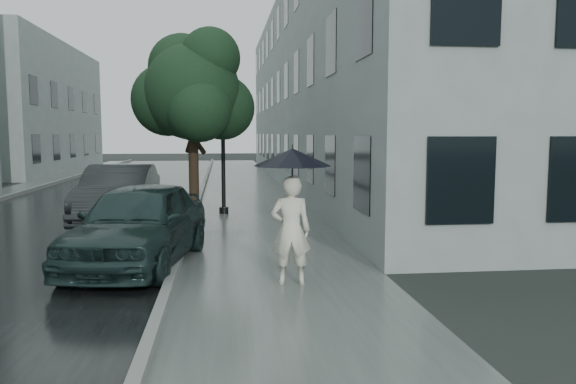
{
  "coord_description": "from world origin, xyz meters",
  "views": [
    {
      "loc": [
        -0.74,
        -7.63,
        2.4
      ],
      "look_at": [
        0.49,
        2.79,
        1.3
      ],
      "focal_mm": 35.0,
      "sensor_mm": 36.0,
      "label": 1
    }
  ],
  "objects": [
    {
      "name": "ground",
      "position": [
        0.0,
        0.0,
        0.0
      ],
      "size": [
        120.0,
        120.0,
        0.0
      ],
      "primitive_type": "plane",
      "color": "black",
      "rests_on": "ground"
    },
    {
      "name": "sidewalk",
      "position": [
        0.25,
        12.0,
        0.0
      ],
      "size": [
        3.5,
        60.0,
        0.01
      ],
      "primitive_type": "cube",
      "color": "slate",
      "rests_on": "ground"
    },
    {
      "name": "kerb_near",
      "position": [
        -1.57,
        12.0,
        0.07
      ],
      "size": [
        0.15,
        60.0,
        0.15
      ],
      "primitive_type": "cube",
      "color": "slate",
      "rests_on": "ground"
    },
    {
      "name": "asphalt_road",
      "position": [
        -5.08,
        12.0,
        0.0
      ],
      "size": [
        6.85,
        60.0,
        0.0
      ],
      "primitive_type": "cube",
      "color": "black",
      "rests_on": "ground"
    },
    {
      "name": "building_near",
      "position": [
        5.47,
        19.5,
        4.5
      ],
      "size": [
        7.02,
        36.0,
        9.0
      ],
      "color": "#8F9D99",
      "rests_on": "ground"
    },
    {
      "name": "building_far_b",
      "position": [
        -13.77,
        30.0,
        4.0
      ],
      "size": [
        7.02,
        18.0,
        8.0
      ],
      "color": "#8F9D99",
      "rests_on": "ground"
    },
    {
      "name": "pedestrian",
      "position": [
        0.33,
        1.06,
        0.87
      ],
      "size": [
        0.66,
        0.46,
        1.73
      ],
      "primitive_type": "imported",
      "rotation": [
        0.0,
        0.0,
        3.07
      ],
      "color": "silver",
      "rests_on": "sidewalk"
    },
    {
      "name": "umbrella",
      "position": [
        0.35,
        1.07,
        2.03
      ],
      "size": [
        1.4,
        1.4,
        1.28
      ],
      "rotation": [
        0.0,
        0.0,
        0.14
      ],
      "color": "black",
      "rests_on": "ground"
    },
    {
      "name": "street_tree",
      "position": [
        -1.45,
        6.72,
        3.45
      ],
      "size": [
        3.12,
        2.83,
        4.98
      ],
      "color": "#332619",
      "rests_on": "ground"
    },
    {
      "name": "lamp_post",
      "position": [
        -0.86,
        9.12,
        2.98
      ],
      "size": [
        0.85,
        0.32,
        5.22
      ],
      "rotation": [
        0.0,
        0.0,
        0.04
      ],
      "color": "black",
      "rests_on": "ground"
    },
    {
      "name": "car_near",
      "position": [
        -2.25,
        2.7,
        0.77
      ],
      "size": [
        2.54,
        4.72,
        1.53
      ],
      "primitive_type": "imported",
      "rotation": [
        0.0,
        0.0,
        -0.17
      ],
      "color": "#1C2F2F",
      "rests_on": "ground"
    },
    {
      "name": "car_far",
      "position": [
        -3.5,
        7.77,
        0.78
      ],
      "size": [
        1.67,
        4.71,
        1.55
      ],
      "primitive_type": "imported",
      "rotation": [
        0.0,
        0.0,
        -0.01
      ],
      "color": "#232729",
      "rests_on": "ground"
    }
  ]
}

